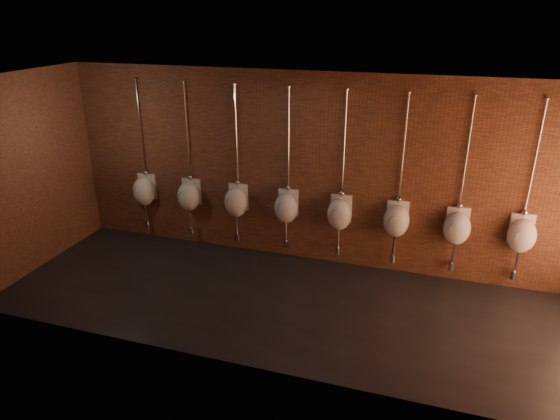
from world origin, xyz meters
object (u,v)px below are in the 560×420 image
(urinal_3, at_px, (286,207))
(urinal_4, at_px, (340,213))
(urinal_0, at_px, (144,190))
(urinal_5, at_px, (396,220))
(urinal_1, at_px, (189,196))
(urinal_2, at_px, (236,201))
(urinal_6, at_px, (457,227))
(urinal_7, at_px, (522,235))

(urinal_3, xyz_separation_m, urinal_4, (0.91, 0.00, 0.00))
(urinal_3, relative_size, urinal_4, 1.00)
(urinal_0, bearing_deg, urinal_5, 0.00)
(urinal_0, height_order, urinal_5, same)
(urinal_1, bearing_deg, urinal_5, 0.00)
(urinal_2, relative_size, urinal_3, 1.00)
(urinal_1, distance_m, urinal_6, 4.55)
(urinal_0, relative_size, urinal_6, 1.00)
(urinal_0, distance_m, urinal_7, 6.37)
(urinal_1, height_order, urinal_7, same)
(urinal_1, height_order, urinal_3, same)
(urinal_6, bearing_deg, urinal_5, 180.00)
(urinal_1, distance_m, urinal_4, 2.73)
(urinal_3, distance_m, urinal_5, 1.82)
(urinal_2, bearing_deg, urinal_7, 0.00)
(urinal_3, bearing_deg, urinal_6, 0.00)
(urinal_0, xyz_separation_m, urinal_1, (0.91, 0.00, 0.00))
(urinal_4, bearing_deg, urinal_6, 0.00)
(urinal_0, relative_size, urinal_5, 1.00)
(urinal_3, height_order, urinal_5, same)
(urinal_2, bearing_deg, urinal_0, 180.00)
(urinal_3, bearing_deg, urinal_4, 0.00)
(urinal_1, xyz_separation_m, urinal_3, (1.82, 0.00, 0.00))
(urinal_2, bearing_deg, urinal_1, 180.00)
(urinal_3, distance_m, urinal_7, 3.64)
(urinal_5, bearing_deg, urinal_3, 180.00)
(urinal_1, distance_m, urinal_5, 3.64)
(urinal_5, bearing_deg, urinal_2, 180.00)
(urinal_2, relative_size, urinal_6, 1.00)
(urinal_1, height_order, urinal_4, same)
(urinal_0, distance_m, urinal_6, 5.46)
(urinal_2, height_order, urinal_6, same)
(urinal_2, xyz_separation_m, urinal_6, (3.64, 0.00, 0.00))
(urinal_6, bearing_deg, urinal_1, 180.00)
(urinal_2, xyz_separation_m, urinal_4, (1.82, 0.00, 0.00))
(urinal_1, relative_size, urinal_6, 1.00)
(urinal_0, distance_m, urinal_5, 4.55)
(urinal_3, bearing_deg, urinal_1, 180.00)
(urinal_0, xyz_separation_m, urinal_3, (2.73, 0.00, 0.00))
(urinal_0, height_order, urinal_4, same)
(urinal_1, bearing_deg, urinal_4, 0.00)
(urinal_3, xyz_separation_m, urinal_5, (1.82, 0.00, 0.00))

